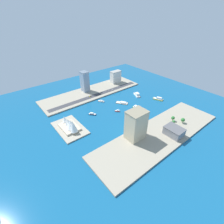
{
  "coord_description": "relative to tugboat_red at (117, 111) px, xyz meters",
  "views": [
    {
      "loc": [
        -207.4,
        184.28,
        173.51
      ],
      "look_at": [
        -1.79,
        19.34,
        3.36
      ],
      "focal_mm": 26.43,
      "sensor_mm": 36.0,
      "label": 1
    }
  ],
  "objects": [
    {
      "name": "yacht_sleek_gray",
      "position": [
        51.54,
        1.86,
        -0.13
      ],
      "size": [
        13.67,
        11.4,
        3.72
      ],
      "color": "#999EA3",
      "rests_on": "ground_plane"
    },
    {
      "name": "barge_flat_brown",
      "position": [
        18.03,
        -28.92,
        -0.18
      ],
      "size": [
        25.93,
        21.76,
        3.26
      ],
      "color": "brown",
      "rests_on": "ground_plane"
    },
    {
      "name": "traffic_light_waterfront",
      "position": [
        72.52,
        -29.88,
        5.43
      ],
      "size": [
        0.36,
        0.36,
        6.5
      ],
      "color": "black",
      "rests_on": "quay_east"
    },
    {
      "name": "warehouse_low_gray",
      "position": [
        -109.99,
        -22.15,
        7.74
      ],
      "size": [
        28.35,
        21.78,
        13.24
      ],
      "color": "gray",
      "rests_on": "quay_west"
    },
    {
      "name": "patrol_launch_navy",
      "position": [
        21.0,
        44.48,
        0.15
      ],
      "size": [
        13.17,
        12.23,
        4.18
      ],
      "color": "#1E284C",
      "rests_on": "ground_plane"
    },
    {
      "name": "office_block_beige",
      "position": [
        -76.01,
        29.23,
        24.58
      ],
      "size": [
        22.61,
        28.92,
        46.92
      ],
      "color": "#C6B793",
      "rests_on": "quay_west"
    },
    {
      "name": "park_tree_cluster",
      "position": [
        -94.97,
        -55.61,
        7.12
      ],
      "size": [
        20.44,
        21.6,
        9.5
      ],
      "color": "brown",
      "rests_on": "quay_west"
    },
    {
      "name": "van_white",
      "position": [
        77.13,
        -48.66,
        2.03
      ],
      "size": [
        1.85,
        4.65,
        1.61
      ],
      "color": "black",
      "rests_on": "road_strip"
    },
    {
      "name": "tower_tall_glass",
      "position": [
        114.31,
        2.79,
        24.67
      ],
      "size": [
        18.74,
        15.71,
        47.11
      ],
      "color": "#8C9EB2",
      "rests_on": "quay_east"
    },
    {
      "name": "suv_black",
      "position": [
        81.89,
        -20.47,
        1.97
      ],
      "size": [
        2.0,
        4.7,
        1.48
      ],
      "color": "black",
      "rests_on": "road_strip"
    },
    {
      "name": "hotel_broad_white",
      "position": [
        109.9,
        -86.83,
        16.39
      ],
      "size": [
        15.08,
        27.66,
        30.54
      ],
      "color": "silver",
      "rests_on": "quay_east"
    },
    {
      "name": "ferry_white_commuter",
      "position": [
        22.95,
        -78.2,
        1.49
      ],
      "size": [
        24.27,
        15.93,
        7.63
      ],
      "color": "silver",
      "rests_on": "ground_plane"
    },
    {
      "name": "quay_east",
      "position": [
        100.13,
        -6.58,
        -0.15
      ],
      "size": [
        70.0,
        240.0,
        2.47
      ],
      "primitive_type": "cube",
      "color": "#9E937F",
      "rests_on": "ground_plane"
    },
    {
      "name": "taxi_yellow_cab",
      "position": [
        82.63,
        9.79,
        1.99
      ],
      "size": [
        2.2,
        4.77,
        1.5
      ],
      "color": "black",
      "rests_on": "road_strip"
    },
    {
      "name": "ferry_yellow_fast",
      "position": [
        -19.81,
        -100.91,
        0.92
      ],
      "size": [
        22.91,
        14.13,
        6.2
      ],
      "color": "yellow",
      "rests_on": "ground_plane"
    },
    {
      "name": "peninsula_point",
      "position": [
        9.4,
        97.07,
        -0.39
      ],
      "size": [
        65.89,
        40.5,
        2.0
      ],
      "primitive_type": "cube",
      "color": "#A89E89",
      "rests_on": "ground_plane"
    },
    {
      "name": "ferry_green_doubledeck",
      "position": [
        -19.64,
        -36.99,
        0.72
      ],
      "size": [
        27.52,
        7.72,
        5.56
      ],
      "color": "#2D8C4C",
      "rests_on": "ground_plane"
    },
    {
      "name": "road_strip",
      "position": [
        80.11,
        -6.58,
        1.16
      ],
      "size": [
        12.45,
        228.0,
        0.15
      ],
      "primitive_type": "cube",
      "color": "#38383D",
      "rests_on": "quay_east"
    },
    {
      "name": "opera_landmark",
      "position": [
        5.09,
        97.07,
        8.99
      ],
      "size": [
        45.6,
        25.94,
        23.1
      ],
      "color": "#BCAD93",
      "rests_on": "peninsula_point"
    },
    {
      "name": "ground_plane",
      "position": [
        2.67,
        -6.58,
        -1.39
      ],
      "size": [
        440.0,
        440.0,
        0.0
      ],
      "primitive_type": "plane",
      "color": "#145684"
    },
    {
      "name": "quay_west",
      "position": [
        -94.79,
        -6.58,
        -0.15
      ],
      "size": [
        70.0,
        240.0,
        2.47
      ],
      "primitive_type": "cube",
      "color": "#9E937F",
      "rests_on": "ground_plane"
    },
    {
      "name": "tugboat_red",
      "position": [
        0.0,
        0.0,
        0.0
      ],
      "size": [
        9.74,
        8.86,
        3.85
      ],
      "color": "red",
      "rests_on": "ground_plane"
    }
  ]
}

